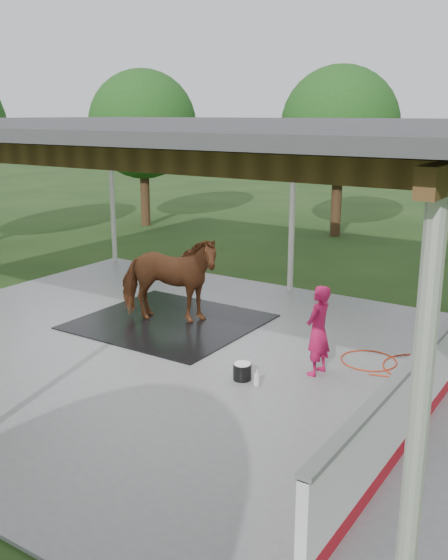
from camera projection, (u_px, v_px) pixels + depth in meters
The scene contains 12 objects.
ground at pixel (170, 353), 11.31m from camera, with size 100.00×100.00×0.00m, color #1E3814.
concrete_slab at pixel (170, 351), 11.31m from camera, with size 12.00×10.00×0.05m, color slate.
pavilion_structure at pixel (165, 128), 10.28m from camera, with size 12.60×10.60×4.05m.
dasher_board at pixel (429, 380), 8.72m from camera, with size 0.16×8.00×1.15m.
tree_belt at pixel (211, 138), 10.90m from camera, with size 28.00×28.00×5.80m.
rubber_mat at pixel (169, 322), 12.81m from camera, with size 3.44×3.22×0.03m, color black.
horse at pixel (168, 279), 12.57m from camera, with size 0.97×2.12×1.79m, color brown.
handler at pixel (318, 330), 10.10m from camera, with size 0.55×0.36×1.51m, color #AD1245.
wash_bucket at pixel (242, 371), 10.03m from camera, with size 0.30×0.30×0.28m.
soap_bottle_a at pixel (257, 378), 9.80m from camera, with size 0.10×0.10×0.27m, color silver.
soap_bottle_b at pixel (363, 411), 8.76m from camera, with size 0.09×0.10×0.21m, color #338CD8.
hose_coil at pixel (402, 365), 10.58m from camera, with size 2.14×1.37×0.02m.
Camera 1 is at (6.62, -8.32, 4.21)m, focal length 40.00 mm.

